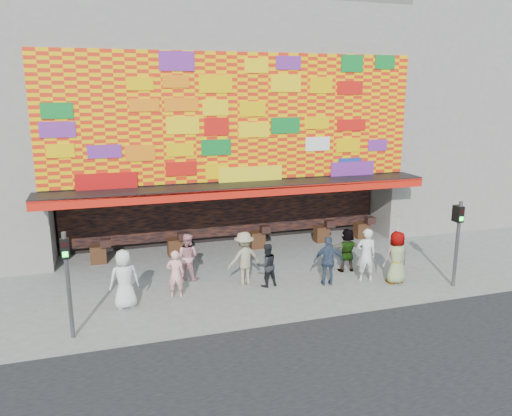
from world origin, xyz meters
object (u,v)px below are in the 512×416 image
Objects in this scene: ped_e at (328,261)px; ped_c at (267,265)px; signal_left at (67,273)px; signal_right at (458,234)px; ped_f at (347,250)px; ped_g at (396,257)px; ped_d at (244,258)px; ped_b at (175,274)px; ped_i at (187,257)px; ped_h at (366,255)px; ped_a at (124,279)px; parasol at (399,224)px.

ped_c is at bearing -1.14° from ped_e.
signal_left is 1.00× the size of signal_right.
ped_f is 0.88× the size of ped_g.
ped_b is at bearing -0.60° from ped_d.
signal_left is at bearing 5.83° from ped_g.
ped_d reaches higher than ped_f.
ped_c is 0.90× the size of ped_i.
signal_right is at bearing 144.46° from ped_f.
ped_i is (-5.80, 0.93, 0.02)m from ped_f.
ped_i is at bearing -18.76° from ped_g.
ped_d reaches higher than ped_g.
ped_c is 2.14m from ped_e.
ped_h is at bearing -169.54° from ped_e.
ped_a reaches higher than ped_f.
ped_i is (2.25, 1.79, -0.09)m from ped_a.
ped_f is at bearing 179.61° from ped_c.
ped_h reaches higher than ped_c.
ped_h is (4.18, -0.97, 0.02)m from ped_d.
ped_f is at bearing 178.75° from ped_a.
signal_right reaches higher than ped_c.
parasol reaches higher than ped_f.
ped_e is 2.71m from parasol.
signal_left reaches higher than ped_d.
ped_d is (2.43, 0.41, 0.14)m from ped_b.
ped_b is at bearing 9.77° from ped_f.
ped_a is 1.11× the size of ped_i.
ped_i is (-4.55, 1.97, -0.03)m from ped_e.
ped_i is at bearing -4.14° from ped_f.
ped_h reaches higher than ped_g.
parasol is at bearing -174.21° from ped_b.
ped_b is 1.05× the size of ped_c.
signal_right is at bearing 0.00° from signal_left.
ped_b is at bearing -6.61° from ped_g.
signal_left is 6.61m from ped_c.
signal_right is 2.17m from ped_g.
ped_h reaches higher than ped_f.
ped_e is 2.40m from ped_g.
ped_e is (8.30, 1.40, -0.99)m from signal_left.
ped_b is at bearing -176.18° from ped_a.
ped_b is 6.46m from ped_f.
signal_left is 10.68m from parasol.
parasol reaches higher than ped_b.
ped_a is 8.23m from ped_h.
signal_left is 8.48m from ped_e.
signal_left is 6.07m from ped_d.
ped_b is 0.86× the size of ped_g.
ped_f is 1.12m from ped_h.
signal_right is 1.98m from parasol.
ped_h is 1.06× the size of parasol.
ped_c is (-6.17, 1.91, -1.10)m from signal_right.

